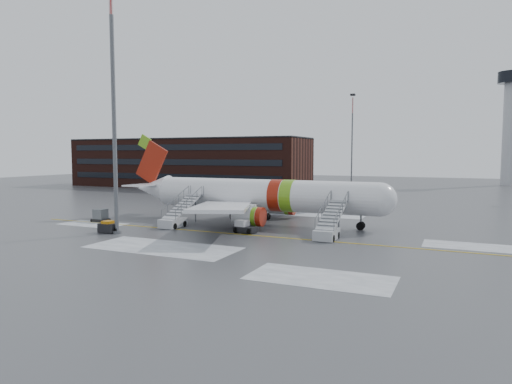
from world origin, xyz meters
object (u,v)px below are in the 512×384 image
at_px(pushback_tug, 244,227).
at_px(baggage_tractor, 108,228).
at_px(airstair_aft, 176,218).
at_px(uld_container, 100,216).
at_px(light_mast_near, 113,94).
at_px(airstair_fwd, 329,228).
at_px(airliner, 256,195).

xyz_separation_m(pushback_tug, baggage_tractor, (-13.40, -6.09, -0.05)).
distance_m(airstair_aft, pushback_tug, 9.08).
xyz_separation_m(pushback_tug, uld_container, (-19.96, -0.17, 0.14)).
bearing_deg(uld_container, baggage_tractor, -42.09).
relative_size(uld_container, light_mast_near, 0.07).
bearing_deg(baggage_tractor, airstair_aft, 56.62).
height_order(airstair_fwd, light_mast_near, light_mast_near).
bearing_deg(uld_container, light_mast_near, -37.17).
xyz_separation_m(airstair_fwd, baggage_tractor, (-22.59, -6.59, -0.51)).
height_order(airliner, pushback_tug, airliner).
distance_m(airliner, baggage_tractor, 17.74).
distance_m(airstair_fwd, airstair_aft, 18.25).
bearing_deg(pushback_tug, airliner, 104.43).
relative_size(airliner, airstair_aft, 4.55).
height_order(pushback_tug, light_mast_near, light_mast_near).
distance_m(airstair_fwd, uld_container, 29.16).
relative_size(airstair_fwd, pushback_tug, 3.01).
height_order(airliner, airstair_aft, airliner).
distance_m(airstair_fwd, light_mast_near, 26.27).
bearing_deg(light_mast_near, pushback_tug, 26.09).
bearing_deg(baggage_tractor, airliner, 48.56).
bearing_deg(pushback_tug, baggage_tractor, -155.54).
distance_m(pushback_tug, uld_container, 19.96).
height_order(airstair_aft, light_mast_near, light_mast_near).
relative_size(pushback_tug, light_mast_near, 0.09).
bearing_deg(pushback_tug, uld_container, -179.51).
distance_m(airstair_fwd, pushback_tug, 9.22).
relative_size(baggage_tractor, light_mast_near, 0.09).
height_order(airliner, uld_container, airliner).
bearing_deg(airstair_fwd, light_mast_near, -163.14).
xyz_separation_m(pushback_tug, light_mast_near, (-12.26, -6.01, 14.16)).
xyz_separation_m(airliner, baggage_tractor, (-11.59, -13.13, -2.86)).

